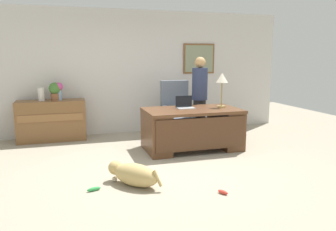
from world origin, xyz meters
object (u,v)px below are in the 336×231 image
at_px(laptop, 185,105).
at_px(dog_toy_plush, 223,192).
at_px(desk_lamp, 222,80).
at_px(dog_toy_ball, 115,179).
at_px(armchair, 176,113).
at_px(vase_empty, 41,94).
at_px(desk, 192,128).
at_px(vase_with_flowers, 59,90).
at_px(dog_toy_bone, 94,189).
at_px(dog_lying, 133,174).
at_px(credenza, 52,121).
at_px(person_standing, 200,97).
at_px(potted_plant, 55,91).

bearing_deg(laptop, dog_toy_plush, -97.05).
bearing_deg(desk_lamp, dog_toy_ball, -149.60).
height_order(armchair, vase_empty, armchair).
relative_size(vase_empty, dog_toy_ball, 3.68).
height_order(desk, armchair, armchair).
xyz_separation_m(desk, vase_with_flowers, (-2.33, 1.45, 0.63)).
distance_m(desk, dog_toy_ball, 2.04).
bearing_deg(laptop, dog_toy_bone, -138.02).
distance_m(dog_lying, dog_toy_plush, 1.19).
bearing_deg(armchair, laptop, -98.37).
distance_m(desk, dog_toy_bone, 2.43).
height_order(vase_with_flowers, dog_toy_bone, vase_with_flowers).
bearing_deg(dog_lying, desk_lamp, 37.07).
xyz_separation_m(credenza, dog_toy_bone, (0.61, -2.91, -0.39)).
height_order(person_standing, vase_empty, person_standing).
relative_size(armchair, desk_lamp, 1.85).
relative_size(desk, dog_toy_bone, 9.52).
bearing_deg(potted_plant, laptop, -29.09).
bearing_deg(dog_toy_plush, credenza, 121.63).
bearing_deg(vase_empty, dog_toy_bone, -75.14).
height_order(desk, dog_toy_ball, desk).
bearing_deg(armchair, dog_toy_ball, -125.90).
xyz_separation_m(credenza, person_standing, (2.96, -0.65, 0.46)).
height_order(armchair, dog_lying, armchair).
distance_m(desk, person_standing, 1.03).
xyz_separation_m(person_standing, desk_lamp, (0.15, -0.71, 0.39)).
bearing_deg(desk_lamp, credenza, 156.38).
xyz_separation_m(armchair, desk_lamp, (0.58, -0.96, 0.74)).
relative_size(credenza, desk_lamp, 2.07).
bearing_deg(vase_empty, laptop, -26.53).
height_order(vase_with_flowers, potted_plant, potted_plant).
relative_size(vase_with_flowers, vase_empty, 1.38).
relative_size(vase_with_flowers, dog_toy_ball, 5.08).
relative_size(desk, credenza, 1.30).
height_order(person_standing, laptop, person_standing).
distance_m(dog_toy_ball, dog_toy_bone, 0.39).
xyz_separation_m(desk_lamp, vase_with_flowers, (-2.95, 1.36, -0.23)).
bearing_deg(laptop, potted_plant, 150.91).
bearing_deg(vase_empty, dog_lying, -65.67).
xyz_separation_m(dog_lying, dog_toy_plush, (1.01, -0.61, -0.13)).
xyz_separation_m(armchair, potted_plant, (-2.44, 0.40, 0.50)).
distance_m(potted_plant, dog_toy_bone, 3.12).
distance_m(desk_lamp, dog_toy_ball, 2.84).
bearing_deg(dog_lying, desk, 45.89).
distance_m(armchair, dog_lying, 2.86).
xyz_separation_m(desk_lamp, dog_toy_ball, (-2.21, -1.30, -1.23)).
bearing_deg(vase_with_flowers, laptop, -29.85).
xyz_separation_m(credenza, dog_toy_ball, (0.90, -2.66, -0.38)).
bearing_deg(credenza, laptop, -28.06).
xyz_separation_m(desk, vase_empty, (-2.67, 1.45, 0.55)).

